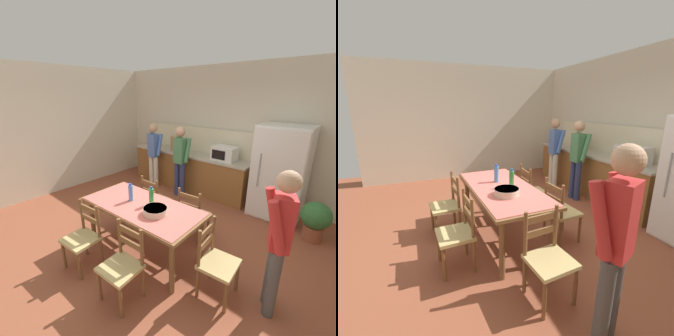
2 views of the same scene
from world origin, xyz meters
The scene contains 21 objects.
ground_plane centered at (0.00, 0.00, 0.00)m, with size 8.32×8.32×0.00m, color brown.
wall_back centered at (0.00, 2.66, 1.45)m, with size 6.52×0.12×2.90m, color beige.
wall_left centered at (-3.26, 0.00, 1.45)m, with size 0.12×5.20×2.90m, color beige.
kitchen_counter centered at (-0.93, 2.23, 0.45)m, with size 3.13×0.66×0.90m.
counter_splashback centered at (-0.93, 2.54, 1.20)m, with size 3.09×0.03×0.60m, color beige.
refrigerator centered at (1.18, 2.19, 0.88)m, with size 0.89×0.73×1.77m.
microwave centered at (0.03, 2.21, 1.05)m, with size 0.50×0.39×0.30m.
paper_bag centered at (-1.30, 2.20, 1.08)m, with size 0.24×0.16×0.36m, color tan.
dining_table centered at (0.01, -0.22, 0.69)m, with size 1.83×0.89×0.78m.
bottle_near_centre centered at (-0.22, -0.22, 0.90)m, with size 0.07×0.07×0.27m.
bottle_off_centre centered at (0.09, -0.11, 0.90)m, with size 0.07×0.07×0.27m.
serving_bowl centered at (0.33, -0.27, 0.83)m, with size 0.32×0.32×0.09m.
chair_head_end centered at (1.21, -0.19, 0.44)m, with size 0.44×0.45×0.91m.
chair_side_near_right centered at (0.43, -0.92, 0.44)m, with size 0.44×0.42×0.91m.
chair_side_near_left centered at (-0.39, -0.94, 0.44)m, with size 0.45×0.43×0.91m.
chair_side_far_left centered at (-0.42, 0.49, 0.44)m, with size 0.43×0.41×0.91m.
chair_side_far_right centered at (0.40, 0.51, 0.44)m, with size 0.45×0.43×0.91m.
person_at_sink centered at (-1.62, 1.71, 0.90)m, with size 0.40×0.28×1.61m.
person_at_counter centered at (-0.78, 1.69, 0.91)m, with size 0.40×0.28×1.61m.
person_by_table centered at (1.76, 0.01, 0.92)m, with size 0.37×0.46×1.63m.
potted_plant centered at (1.90, 1.76, 0.39)m, with size 0.44×0.44×0.67m.
Camera 1 is at (2.16, -2.15, 2.29)m, focal length 24.00 mm.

